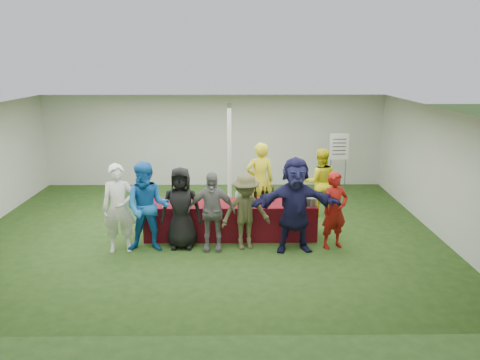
{
  "coord_description": "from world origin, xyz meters",
  "views": [
    {
      "loc": [
        0.64,
        -9.71,
        3.71
      ],
      "look_at": [
        0.74,
        -0.26,
        1.25
      ],
      "focal_mm": 35.0,
      "sensor_mm": 36.0,
      "label": 1
    }
  ],
  "objects_px": {
    "customer_1": "(147,207)",
    "staff_back": "(320,182)",
    "staff_pourer": "(260,181)",
    "serving_table": "(231,220)",
    "customer_5": "(295,205)",
    "customer_0": "(119,208)",
    "customer_6": "(335,210)",
    "customer_4": "(246,212)",
    "dump_bucket": "(311,202)",
    "customer_3": "(212,211)",
    "customer_2": "(181,208)",
    "wine_list_sign": "(339,152)"
  },
  "relations": [
    {
      "from": "staff_pourer",
      "to": "customer_6",
      "type": "relative_size",
      "value": 1.18
    },
    {
      "from": "staff_back",
      "to": "customer_3",
      "type": "bearing_deg",
      "value": 40.96
    },
    {
      "from": "customer_2",
      "to": "customer_0",
      "type": "bearing_deg",
      "value": -170.76
    },
    {
      "from": "customer_0",
      "to": "customer_2",
      "type": "relative_size",
      "value": 1.07
    },
    {
      "from": "serving_table",
      "to": "staff_back",
      "type": "relative_size",
      "value": 2.19
    },
    {
      "from": "staff_pourer",
      "to": "customer_3",
      "type": "distance_m",
      "value": 2.17
    },
    {
      "from": "customer_0",
      "to": "customer_6",
      "type": "bearing_deg",
      "value": -7.42
    },
    {
      "from": "serving_table",
      "to": "customer_5",
      "type": "distance_m",
      "value": 1.58
    },
    {
      "from": "customer_3",
      "to": "staff_back",
      "type": "bearing_deg",
      "value": 40.75
    },
    {
      "from": "customer_3",
      "to": "customer_5",
      "type": "height_order",
      "value": "customer_5"
    },
    {
      "from": "customer_1",
      "to": "staff_back",
      "type": "bearing_deg",
      "value": 30.15
    },
    {
      "from": "serving_table",
      "to": "dump_bucket",
      "type": "height_order",
      "value": "dump_bucket"
    },
    {
      "from": "serving_table",
      "to": "customer_0",
      "type": "bearing_deg",
      "value": -160.66
    },
    {
      "from": "staff_back",
      "to": "customer_5",
      "type": "xyz_separation_m",
      "value": [
        -0.88,
        -2.17,
        0.12
      ]
    },
    {
      "from": "dump_bucket",
      "to": "staff_back",
      "type": "height_order",
      "value": "staff_back"
    },
    {
      "from": "staff_pourer",
      "to": "staff_back",
      "type": "height_order",
      "value": "staff_pourer"
    },
    {
      "from": "staff_back",
      "to": "customer_6",
      "type": "relative_size",
      "value": 1.06
    },
    {
      "from": "customer_0",
      "to": "customer_4",
      "type": "bearing_deg",
      "value": -6.46
    },
    {
      "from": "customer_0",
      "to": "customer_3",
      "type": "height_order",
      "value": "customer_0"
    },
    {
      "from": "staff_pourer",
      "to": "dump_bucket",
      "type": "bearing_deg",
      "value": 114.26
    },
    {
      "from": "customer_0",
      "to": "customer_4",
      "type": "height_order",
      "value": "customer_0"
    },
    {
      "from": "wine_list_sign",
      "to": "customer_1",
      "type": "distance_m",
      "value": 5.68
    },
    {
      "from": "customer_6",
      "to": "wine_list_sign",
      "type": "bearing_deg",
      "value": 54.16
    },
    {
      "from": "dump_bucket",
      "to": "customer_4",
      "type": "distance_m",
      "value": 1.42
    },
    {
      "from": "serving_table",
      "to": "staff_back",
      "type": "height_order",
      "value": "staff_back"
    },
    {
      "from": "staff_pourer",
      "to": "customer_3",
      "type": "bearing_deg",
      "value": 50.27
    },
    {
      "from": "wine_list_sign",
      "to": "customer_5",
      "type": "bearing_deg",
      "value": -114.55
    },
    {
      "from": "staff_back",
      "to": "customer_1",
      "type": "xyz_separation_m",
      "value": [
        -3.76,
        -2.16,
        0.08
      ]
    },
    {
      "from": "customer_6",
      "to": "dump_bucket",
      "type": "bearing_deg",
      "value": 112.85
    },
    {
      "from": "customer_1",
      "to": "customer_5",
      "type": "xyz_separation_m",
      "value": [
        2.88,
        -0.02,
        0.04
      ]
    },
    {
      "from": "customer_2",
      "to": "dump_bucket",
      "type": "bearing_deg",
      "value": 7.96
    },
    {
      "from": "customer_3",
      "to": "customer_4",
      "type": "height_order",
      "value": "customer_3"
    },
    {
      "from": "serving_table",
      "to": "customer_0",
      "type": "distance_m",
      "value": 2.35
    },
    {
      "from": "staff_back",
      "to": "wine_list_sign",
      "type": "bearing_deg",
      "value": -117.74
    },
    {
      "from": "customer_3",
      "to": "customer_2",
      "type": "bearing_deg",
      "value": 168.03
    },
    {
      "from": "wine_list_sign",
      "to": "staff_pourer",
      "type": "distance_m",
      "value": 2.7
    },
    {
      "from": "staff_back",
      "to": "customer_4",
      "type": "distance_m",
      "value": 2.75
    },
    {
      "from": "staff_back",
      "to": "staff_pourer",
      "type": "bearing_deg",
      "value": 9.59
    },
    {
      "from": "customer_6",
      "to": "serving_table",
      "type": "bearing_deg",
      "value": 140.54
    },
    {
      "from": "customer_2",
      "to": "staff_back",
      "type": "bearing_deg",
      "value": 32.74
    },
    {
      "from": "serving_table",
      "to": "customer_5",
      "type": "height_order",
      "value": "customer_5"
    },
    {
      "from": "staff_pourer",
      "to": "customer_3",
      "type": "height_order",
      "value": "staff_pourer"
    },
    {
      "from": "customer_2",
      "to": "customer_5",
      "type": "bearing_deg",
      "value": -4.56
    },
    {
      "from": "customer_1",
      "to": "customer_4",
      "type": "xyz_separation_m",
      "value": [
        1.92,
        0.11,
        -0.14
      ]
    },
    {
      "from": "customer_2",
      "to": "customer_4",
      "type": "distance_m",
      "value": 1.29
    },
    {
      "from": "customer_2",
      "to": "customer_1",
      "type": "bearing_deg",
      "value": -164.48
    },
    {
      "from": "staff_pourer",
      "to": "customer_6",
      "type": "bearing_deg",
      "value": 116.92
    },
    {
      "from": "customer_2",
      "to": "customer_6",
      "type": "relative_size",
      "value": 1.06
    },
    {
      "from": "serving_table",
      "to": "customer_3",
      "type": "distance_m",
      "value": 0.91
    },
    {
      "from": "customer_4",
      "to": "staff_pourer",
      "type": "bearing_deg",
      "value": 64.47
    }
  ]
}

